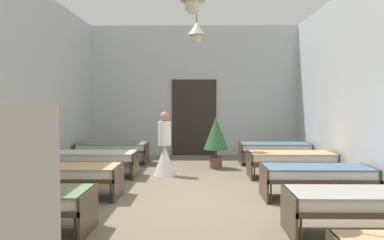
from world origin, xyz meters
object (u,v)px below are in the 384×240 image
at_px(bed_right_row_3, 291,158).
at_px(nurse_near_aisle, 165,153).
at_px(bed_right_row_2, 317,174).
at_px(bed_left_row_3, 95,158).
at_px(potted_plant, 216,136).
at_px(bed_left_row_1, 16,200).
at_px(bed_right_row_1, 362,202).
at_px(bed_right_row_4, 275,148).
at_px(bed_left_row_2, 66,173).
at_px(bed_left_row_4, 113,148).

xyz_separation_m(bed_right_row_3, nurse_near_aisle, (-2.86, 0.24, 0.09)).
xyz_separation_m(bed_right_row_2, bed_left_row_3, (-4.43, 1.90, 0.00)).
distance_m(bed_right_row_2, nurse_near_aisle, 3.57).
height_order(bed_right_row_2, potted_plant, potted_plant).
bearing_deg(bed_left_row_3, bed_left_row_1, -90.00).
relative_size(bed_right_row_1, nurse_near_aisle, 1.28).
height_order(bed_right_row_1, bed_left_row_3, same).
bearing_deg(bed_right_row_2, potted_plant, 117.72).
relative_size(nurse_near_aisle, potted_plant, 1.13).
bearing_deg(bed_right_row_4, bed_left_row_2, -139.36).
xyz_separation_m(bed_left_row_1, bed_left_row_4, (0.00, 5.70, 0.00)).
bearing_deg(potted_plant, bed_left_row_4, 166.08).
xyz_separation_m(bed_left_row_2, bed_left_row_3, (0.00, 1.90, 0.00)).
bearing_deg(bed_right_row_2, bed_right_row_4, 90.00).
xyz_separation_m(bed_left_row_1, nurse_near_aisle, (1.57, 4.04, 0.09)).
bearing_deg(bed_right_row_4, bed_left_row_3, -156.78).
xyz_separation_m(bed_left_row_4, nurse_near_aisle, (1.57, -1.66, 0.09)).
bearing_deg(nurse_near_aisle, bed_right_row_2, 173.73).
xyz_separation_m(bed_right_row_1, bed_left_row_2, (-4.43, 1.90, 0.00)).
distance_m(bed_left_row_1, bed_left_row_2, 1.90).
bearing_deg(bed_right_row_4, bed_right_row_1, -90.00).
bearing_deg(bed_left_row_1, bed_right_row_3, 40.64).
distance_m(bed_right_row_4, potted_plant, 1.82).
bearing_deg(bed_left_row_4, potted_plant, -13.92).
height_order(bed_left_row_2, nurse_near_aisle, nurse_near_aisle).
relative_size(bed_left_row_1, potted_plant, 1.44).
bearing_deg(bed_right_row_1, bed_left_row_3, 139.36).
height_order(bed_left_row_2, bed_left_row_3, same).
distance_m(bed_left_row_2, nurse_near_aisle, 2.65).
bearing_deg(nurse_near_aisle, bed_left_row_4, -16.26).
relative_size(bed_left_row_1, bed_right_row_3, 1.00).
height_order(bed_right_row_1, bed_left_row_4, same).
distance_m(bed_left_row_2, potted_plant, 4.20).
bearing_deg(bed_right_row_3, bed_right_row_4, 90.00).
bearing_deg(bed_right_row_2, bed_right_row_3, 90.00).
bearing_deg(bed_left_row_1, bed_right_row_1, 0.00).
height_order(bed_left_row_3, bed_right_row_3, same).
distance_m(bed_left_row_4, bed_right_row_4, 4.43).
xyz_separation_m(bed_left_row_3, nurse_near_aisle, (1.57, 0.24, 0.09)).
height_order(bed_left_row_1, bed_right_row_3, same).
distance_m(bed_right_row_2, bed_left_row_3, 4.82).
height_order(bed_left_row_2, potted_plant, potted_plant).
bearing_deg(potted_plant, nurse_near_aisle, -141.67).
height_order(nurse_near_aisle, potted_plant, nurse_near_aisle).
bearing_deg(bed_right_row_1, bed_right_row_2, 90.00).
bearing_deg(nurse_near_aisle, bed_left_row_1, 99.25).
distance_m(bed_right_row_3, nurse_near_aisle, 2.87).
xyz_separation_m(bed_left_row_2, bed_left_row_4, (0.00, 3.80, 0.00)).
relative_size(bed_right_row_3, bed_left_row_4, 1.00).
bearing_deg(bed_right_row_1, bed_right_row_3, 90.00).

